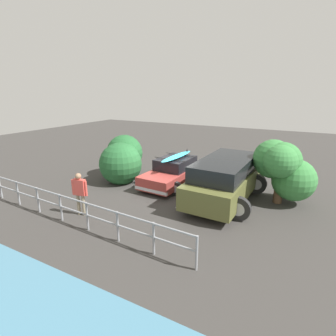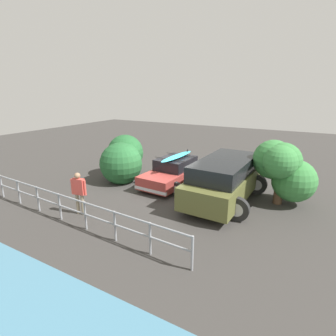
{
  "view_description": "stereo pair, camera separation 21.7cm",
  "coord_description": "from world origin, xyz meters",
  "px_view_note": "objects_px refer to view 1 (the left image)",
  "views": [
    {
      "loc": [
        -5.69,
        10.51,
        4.43
      ],
      "look_at": [
        -0.2,
        0.22,
        0.95
      ],
      "focal_mm": 28.0,
      "sensor_mm": 36.0,
      "label": 1
    },
    {
      "loc": [
        -5.88,
        10.41,
        4.43
      ],
      "look_at": [
        -0.2,
        0.22,
        0.95
      ],
      "focal_mm": 28.0,
      "sensor_mm": 36.0,
      "label": 2
    }
  ],
  "objects_px": {
    "sedan_car": "(174,171)",
    "person_bystander": "(80,190)",
    "suv_car": "(225,179)",
    "bush_near_right": "(283,167)",
    "bush_near_left": "(121,160)"
  },
  "relations": [
    {
      "from": "sedan_car",
      "to": "person_bystander",
      "type": "relative_size",
      "value": 2.56
    },
    {
      "from": "suv_car",
      "to": "person_bystander",
      "type": "bearing_deg",
      "value": 42.08
    },
    {
      "from": "sedan_car",
      "to": "person_bystander",
      "type": "distance_m",
      "value": 4.91
    },
    {
      "from": "sedan_car",
      "to": "suv_car",
      "type": "xyz_separation_m",
      "value": [
        -2.77,
        0.84,
        0.33
      ]
    },
    {
      "from": "sedan_car",
      "to": "suv_car",
      "type": "relative_size",
      "value": 0.81
    },
    {
      "from": "suv_car",
      "to": "person_bystander",
      "type": "height_order",
      "value": "suv_car"
    },
    {
      "from": "person_bystander",
      "to": "bush_near_right",
      "type": "bearing_deg",
      "value": -143.71
    },
    {
      "from": "suv_car",
      "to": "person_bystander",
      "type": "distance_m",
      "value": 5.71
    },
    {
      "from": "person_bystander",
      "to": "bush_near_right",
      "type": "relative_size",
      "value": 0.63
    },
    {
      "from": "bush_near_right",
      "to": "person_bystander",
      "type": "bearing_deg",
      "value": 36.29
    },
    {
      "from": "bush_near_right",
      "to": "bush_near_left",
      "type": "bearing_deg",
      "value": 5.78
    },
    {
      "from": "bush_near_left",
      "to": "sedan_car",
      "type": "bearing_deg",
      "value": -163.14
    },
    {
      "from": "bush_near_left",
      "to": "bush_near_right",
      "type": "height_order",
      "value": "bush_near_right"
    },
    {
      "from": "person_bystander",
      "to": "bush_near_left",
      "type": "relative_size",
      "value": 0.54
    },
    {
      "from": "suv_car",
      "to": "bush_near_left",
      "type": "xyz_separation_m",
      "value": [
        5.38,
        -0.05,
        0.09
      ]
    }
  ]
}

